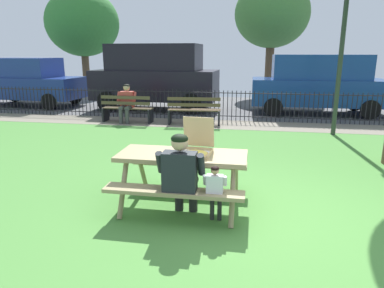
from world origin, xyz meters
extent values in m
cube|color=#4D8A3C|center=(0.00, 1.48, -0.01)|extent=(28.00, 10.96, 0.02)
cube|color=gray|center=(0.00, 6.26, 0.00)|extent=(28.00, 1.40, 0.01)
cube|color=#515154|center=(0.00, 10.10, -0.01)|extent=(28.00, 6.27, 0.01)
cube|color=#98875E|center=(-1.11, 0.27, 0.74)|extent=(1.80, 0.76, 0.06)
cube|color=#98875E|center=(-1.11, -0.33, 0.44)|extent=(1.80, 0.28, 0.05)
cube|color=#98875E|center=(-1.11, 0.87, 0.44)|extent=(1.80, 0.28, 0.05)
cylinder|color=#98875E|center=(-1.85, -0.14, 0.35)|extent=(0.07, 0.43, 0.74)
cylinder|color=#98875E|center=(-1.85, 0.69, 0.35)|extent=(0.07, 0.43, 0.74)
cylinder|color=#98875E|center=(-0.37, -0.14, 0.35)|extent=(0.07, 0.43, 0.74)
cylinder|color=#98875E|center=(-0.37, 0.69, 0.35)|extent=(0.07, 0.43, 0.74)
cube|color=tan|center=(-0.93, 0.24, 0.78)|extent=(0.47, 0.47, 0.01)
cube|color=silver|center=(-0.93, 0.24, 0.78)|extent=(0.44, 0.44, 0.00)
cube|color=tan|center=(-0.94, 0.03, 0.80)|extent=(0.44, 0.05, 0.04)
cube|color=tan|center=(-0.91, 0.46, 0.80)|extent=(0.44, 0.05, 0.04)
cube|color=tan|center=(-1.14, 0.26, 0.80)|extent=(0.05, 0.44, 0.04)
cube|color=tan|center=(-0.71, 0.23, 0.80)|extent=(0.05, 0.44, 0.04)
cube|color=tan|center=(-0.91, 0.47, 1.05)|extent=(0.45, 0.12, 0.44)
cylinder|color=tan|center=(-0.93, 0.24, 0.79)|extent=(0.37, 0.37, 0.01)
cylinder|color=#EDD657|center=(-0.93, 0.24, 0.80)|extent=(0.34, 0.34, 0.00)
cylinder|color=black|center=(-1.12, 0.09, 0.22)|extent=(0.12, 0.12, 0.44)
cylinder|color=black|center=(-1.12, -0.12, 0.47)|extent=(0.15, 0.42, 0.15)
cylinder|color=black|center=(-0.92, 0.09, 0.22)|extent=(0.12, 0.12, 0.44)
cylinder|color=black|center=(-0.92, -0.12, 0.47)|extent=(0.15, 0.42, 0.15)
cube|color=#1E2328|center=(-1.02, -0.33, 0.70)|extent=(0.42, 0.22, 0.52)
cylinder|color=#1E2328|center=(-1.28, -0.28, 0.80)|extent=(0.09, 0.21, 0.31)
cylinder|color=#1E2328|center=(-0.76, -0.28, 0.80)|extent=(0.09, 0.21, 0.31)
sphere|color=tan|center=(-1.02, -0.31, 1.08)|extent=(0.21, 0.21, 0.21)
ellipsoid|color=black|center=(-1.02, -0.32, 1.13)|extent=(0.21, 0.20, 0.12)
cylinder|color=#282828|center=(-0.63, -0.12, 0.22)|extent=(0.06, 0.06, 0.44)
cylinder|color=#282828|center=(-0.63, -0.22, 0.45)|extent=(0.07, 0.20, 0.07)
cylinder|color=#282828|center=(-0.53, -0.12, 0.22)|extent=(0.06, 0.06, 0.44)
cylinder|color=#282828|center=(-0.53, -0.22, 0.45)|extent=(0.07, 0.20, 0.07)
cube|color=silver|center=(-0.58, -0.33, 0.57)|extent=(0.20, 0.11, 0.25)
cylinder|color=silver|center=(-0.71, -0.30, 0.62)|extent=(0.04, 0.10, 0.15)
cylinder|color=silver|center=(-0.46, -0.30, 0.62)|extent=(0.04, 0.10, 0.15)
sphere|color=tan|center=(-0.58, -0.32, 0.75)|extent=(0.10, 0.10, 0.10)
ellipsoid|color=black|center=(-0.58, -0.32, 0.78)|extent=(0.10, 0.10, 0.06)
cylinder|color=black|center=(0.00, 6.96, 0.89)|extent=(22.26, 0.03, 0.03)
cylinder|color=black|center=(0.00, 6.96, 0.15)|extent=(22.26, 0.03, 0.03)
cylinder|color=black|center=(-9.24, 6.96, 0.49)|extent=(0.02, 0.02, 0.97)
cylinder|color=black|center=(-9.10, 6.96, 0.49)|extent=(0.02, 0.02, 0.97)
cylinder|color=black|center=(-8.96, 6.96, 0.49)|extent=(0.02, 0.02, 0.97)
cylinder|color=black|center=(-8.82, 6.96, 0.49)|extent=(0.02, 0.02, 0.97)
cylinder|color=black|center=(-8.68, 6.96, 0.49)|extent=(0.02, 0.02, 0.97)
cylinder|color=black|center=(-8.54, 6.96, 0.49)|extent=(0.02, 0.02, 0.97)
cylinder|color=black|center=(-8.40, 6.96, 0.49)|extent=(0.02, 0.02, 0.97)
cylinder|color=black|center=(-8.26, 6.96, 0.49)|extent=(0.02, 0.02, 0.97)
cylinder|color=black|center=(-8.12, 6.96, 0.49)|extent=(0.02, 0.02, 0.97)
cylinder|color=black|center=(-7.98, 6.96, 0.49)|extent=(0.02, 0.02, 0.97)
cylinder|color=black|center=(-7.84, 6.96, 0.49)|extent=(0.02, 0.02, 0.97)
cylinder|color=black|center=(-7.70, 6.96, 0.49)|extent=(0.02, 0.02, 0.97)
cylinder|color=black|center=(-7.56, 6.96, 0.49)|extent=(0.02, 0.02, 0.97)
cylinder|color=black|center=(-7.42, 6.96, 0.49)|extent=(0.02, 0.02, 0.97)
cylinder|color=black|center=(-7.28, 6.96, 0.49)|extent=(0.02, 0.02, 0.97)
cylinder|color=black|center=(-7.14, 6.96, 0.49)|extent=(0.02, 0.02, 0.97)
cylinder|color=black|center=(-7.00, 6.96, 0.49)|extent=(0.02, 0.02, 0.97)
cylinder|color=black|center=(-6.86, 6.96, 0.49)|extent=(0.02, 0.02, 0.97)
cylinder|color=black|center=(-6.72, 6.96, 0.49)|extent=(0.02, 0.02, 0.97)
cylinder|color=black|center=(-6.58, 6.96, 0.49)|extent=(0.02, 0.02, 0.97)
cylinder|color=black|center=(-6.44, 6.96, 0.49)|extent=(0.02, 0.02, 0.97)
cylinder|color=black|center=(-6.30, 6.96, 0.49)|extent=(0.02, 0.02, 0.97)
cylinder|color=black|center=(-6.16, 6.96, 0.49)|extent=(0.02, 0.02, 0.97)
cylinder|color=black|center=(-6.02, 6.96, 0.49)|extent=(0.02, 0.02, 0.97)
cylinder|color=black|center=(-5.88, 6.96, 0.49)|extent=(0.02, 0.02, 0.97)
cylinder|color=black|center=(-5.74, 6.96, 0.49)|extent=(0.02, 0.02, 0.97)
cylinder|color=black|center=(-5.60, 6.96, 0.49)|extent=(0.02, 0.02, 0.97)
cylinder|color=black|center=(-5.46, 6.96, 0.49)|extent=(0.02, 0.02, 0.97)
cylinder|color=black|center=(-5.32, 6.96, 0.49)|extent=(0.02, 0.02, 0.97)
cylinder|color=black|center=(-5.18, 6.96, 0.49)|extent=(0.02, 0.02, 0.97)
cylinder|color=black|center=(-5.04, 6.96, 0.49)|extent=(0.02, 0.02, 0.97)
cylinder|color=black|center=(-4.90, 6.96, 0.49)|extent=(0.02, 0.02, 0.97)
cylinder|color=black|center=(-4.76, 6.96, 0.49)|extent=(0.02, 0.02, 0.97)
cylinder|color=black|center=(-4.62, 6.96, 0.49)|extent=(0.02, 0.02, 0.97)
cylinder|color=black|center=(-4.48, 6.96, 0.49)|extent=(0.02, 0.02, 0.97)
cylinder|color=black|center=(-4.34, 6.96, 0.49)|extent=(0.02, 0.02, 0.97)
cylinder|color=black|center=(-4.20, 6.96, 0.49)|extent=(0.02, 0.02, 0.97)
cylinder|color=black|center=(-4.06, 6.96, 0.49)|extent=(0.02, 0.02, 0.97)
cylinder|color=black|center=(-3.92, 6.96, 0.49)|extent=(0.02, 0.02, 0.97)
cylinder|color=black|center=(-3.78, 6.96, 0.49)|extent=(0.02, 0.02, 0.97)
cylinder|color=black|center=(-3.64, 6.96, 0.49)|extent=(0.02, 0.02, 0.97)
cylinder|color=black|center=(-3.50, 6.96, 0.49)|extent=(0.02, 0.02, 0.97)
cylinder|color=black|center=(-3.36, 6.96, 0.49)|extent=(0.02, 0.02, 0.97)
cylinder|color=black|center=(-3.22, 6.96, 0.49)|extent=(0.02, 0.02, 0.97)
cylinder|color=black|center=(-3.08, 6.96, 0.49)|extent=(0.02, 0.02, 0.97)
cylinder|color=black|center=(-2.94, 6.96, 0.49)|extent=(0.02, 0.02, 0.97)
cylinder|color=black|center=(-2.80, 6.96, 0.49)|extent=(0.02, 0.02, 0.97)
cylinder|color=black|center=(-2.66, 6.96, 0.49)|extent=(0.02, 0.02, 0.97)
cylinder|color=black|center=(-2.52, 6.96, 0.49)|extent=(0.02, 0.02, 0.97)
cylinder|color=black|center=(-2.38, 6.96, 0.49)|extent=(0.02, 0.02, 0.97)
cylinder|color=black|center=(-2.24, 6.96, 0.49)|extent=(0.02, 0.02, 0.97)
cylinder|color=black|center=(-2.10, 6.96, 0.49)|extent=(0.02, 0.02, 0.97)
cylinder|color=black|center=(-1.96, 6.96, 0.49)|extent=(0.02, 0.02, 0.97)
cylinder|color=black|center=(-1.82, 6.96, 0.49)|extent=(0.02, 0.02, 0.97)
cylinder|color=black|center=(-1.68, 6.96, 0.49)|extent=(0.02, 0.02, 0.97)
cylinder|color=black|center=(-1.54, 6.96, 0.49)|extent=(0.02, 0.02, 0.97)
cylinder|color=black|center=(-1.40, 6.96, 0.49)|extent=(0.02, 0.02, 0.97)
cylinder|color=black|center=(-1.26, 6.96, 0.49)|extent=(0.02, 0.02, 0.97)
cylinder|color=black|center=(-1.12, 6.96, 0.49)|extent=(0.02, 0.02, 0.97)
cylinder|color=black|center=(-0.98, 6.96, 0.49)|extent=(0.02, 0.02, 0.97)
cylinder|color=black|center=(-0.84, 6.96, 0.49)|extent=(0.02, 0.02, 0.97)
cylinder|color=black|center=(-0.70, 6.96, 0.49)|extent=(0.02, 0.02, 0.97)
cylinder|color=black|center=(-0.56, 6.96, 0.49)|extent=(0.02, 0.02, 0.97)
cylinder|color=black|center=(-0.42, 6.96, 0.49)|extent=(0.02, 0.02, 0.97)
cylinder|color=black|center=(-0.28, 6.96, 0.49)|extent=(0.02, 0.02, 0.97)
cylinder|color=black|center=(-0.14, 6.96, 0.49)|extent=(0.02, 0.02, 0.97)
cylinder|color=black|center=(0.00, 6.96, 0.49)|extent=(0.02, 0.02, 0.97)
cylinder|color=black|center=(0.14, 6.96, 0.49)|extent=(0.02, 0.02, 0.97)
cylinder|color=black|center=(0.28, 6.96, 0.49)|extent=(0.02, 0.02, 0.97)
cylinder|color=black|center=(0.42, 6.96, 0.49)|extent=(0.02, 0.02, 0.97)
cylinder|color=black|center=(0.56, 6.96, 0.49)|extent=(0.02, 0.02, 0.97)
cylinder|color=black|center=(0.70, 6.96, 0.49)|extent=(0.02, 0.02, 0.97)
cylinder|color=black|center=(0.84, 6.96, 0.49)|extent=(0.02, 0.02, 0.97)
cylinder|color=black|center=(0.98, 6.96, 0.49)|extent=(0.02, 0.02, 0.97)
cylinder|color=black|center=(1.12, 6.96, 0.49)|extent=(0.02, 0.02, 0.97)
cylinder|color=black|center=(1.26, 6.96, 0.49)|extent=(0.02, 0.02, 0.97)
cylinder|color=black|center=(1.40, 6.96, 0.49)|extent=(0.02, 0.02, 0.97)
cylinder|color=black|center=(1.54, 6.96, 0.49)|extent=(0.02, 0.02, 0.97)
cylinder|color=black|center=(1.68, 6.96, 0.49)|extent=(0.02, 0.02, 0.97)
cylinder|color=black|center=(1.82, 6.96, 0.49)|extent=(0.02, 0.02, 0.97)
cylinder|color=black|center=(1.96, 6.96, 0.49)|extent=(0.02, 0.02, 0.97)
cylinder|color=black|center=(2.10, 6.96, 0.49)|extent=(0.02, 0.02, 0.97)
cylinder|color=black|center=(2.24, 6.96, 0.49)|extent=(0.02, 0.02, 0.97)
cylinder|color=black|center=(2.38, 6.96, 0.49)|extent=(0.02, 0.02, 0.97)
cylinder|color=black|center=(2.52, 6.96, 0.49)|extent=(0.02, 0.02, 0.97)
cylinder|color=black|center=(2.66, 6.96, 0.49)|extent=(0.02, 0.02, 0.97)
cylinder|color=black|center=(2.80, 6.96, 0.49)|extent=(0.02, 0.02, 0.97)
cylinder|color=black|center=(2.94, 6.96, 0.49)|extent=(0.02, 0.02, 0.97)
cylinder|color=black|center=(3.08, 6.96, 0.49)|extent=(0.02, 0.02, 0.97)
cylinder|color=black|center=(3.22, 6.96, 0.49)|extent=(0.02, 0.02, 0.97)
cylinder|color=black|center=(3.36, 6.96, 0.49)|extent=(0.02, 0.02, 0.97)
cylinder|color=black|center=(3.50, 6.96, 0.49)|extent=(0.02, 0.02, 0.97)
cylinder|color=black|center=(3.64, 6.96, 0.49)|extent=(0.02, 0.02, 0.97)
cube|color=brown|center=(-4.07, 6.33, 0.44)|extent=(1.60, 0.15, 0.04)
cube|color=brown|center=(-4.07, 6.19, 0.44)|extent=(1.60, 0.15, 0.04)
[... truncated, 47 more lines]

